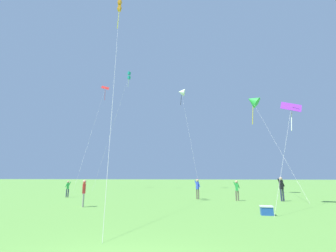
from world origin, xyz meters
The scene contains 12 objects.
kite_purple_streamer centered at (7.45, 14.05, 6.51)m, with size 3.92×6.54×7.43m.
kite_red_high centered at (-16.85, 32.87, 16.36)m, with size 2.91×11.74×17.97m.
kite_green_small centered at (6.61, 24.92, 10.82)m, with size 2.52×11.46×11.74m.
kite_white_distant centered at (-3.42, 35.04, 16.26)m, with size 3.89×7.66×17.02m.
kite_teal_box centered at (-11.82, 31.46, 18.37)m, with size 2.43×6.47×19.23m.
kite_orange_box centered at (-4.96, 11.12, 14.72)m, with size 3.96×8.97×15.57m.
person_in_red_shirt centered at (-6.23, 10.00, 0.98)m, with size 0.35×0.49×1.63m.
person_with_spool centered at (0.33, 16.83, 0.99)m, with size 0.51×0.28×1.64m.
person_child_small centered at (-11.57, 16.40, 0.89)m, with size 0.42×0.34×1.48m.
person_foreground_watcher centered at (3.47, 15.94, 0.93)m, with size 0.50×0.21×1.55m.
person_far_back centered at (6.83, 16.22, 1.09)m, with size 0.57×0.32×1.81m.
picnic_cooler centered at (4.26, 8.74, 0.22)m, with size 0.60×0.40×0.44m.
Camera 1 is at (1.92, -4.17, 1.80)m, focal length 25.63 mm.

